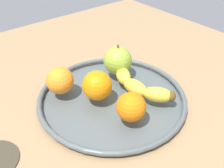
% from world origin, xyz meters
% --- Properties ---
extents(ground_plane, '(1.13, 1.13, 0.04)m').
position_xyz_m(ground_plane, '(0.00, 0.00, -0.02)').
color(ground_plane, '#9A7953').
extents(fruit_bowl, '(0.36, 0.36, 0.02)m').
position_xyz_m(fruit_bowl, '(0.00, 0.00, 0.01)').
color(fruit_bowl, '#505A5B').
rests_on(fruit_bowl, ground_plane).
extents(banana, '(0.19, 0.08, 0.04)m').
position_xyz_m(banana, '(0.03, 0.06, 0.04)').
color(banana, yellow).
rests_on(banana, fruit_bowl).
extents(apple, '(0.07, 0.07, 0.08)m').
position_xyz_m(apple, '(-0.06, 0.07, 0.06)').
color(apple, '#94B737').
rests_on(apple, fruit_bowl).
extents(orange_back_right, '(0.07, 0.07, 0.07)m').
position_xyz_m(orange_back_right, '(-0.01, -0.03, 0.05)').
color(orange_back_right, orange).
rests_on(orange_back_right, fruit_bowl).
extents(orange_back_left, '(0.07, 0.07, 0.07)m').
position_xyz_m(orange_back_left, '(-0.09, -0.09, 0.05)').
color(orange_back_left, orange).
rests_on(orange_back_left, fruit_bowl).
extents(orange_front_right, '(0.06, 0.06, 0.06)m').
position_xyz_m(orange_front_right, '(0.09, -0.02, 0.05)').
color(orange_front_right, orange).
rests_on(orange_front_right, fruit_bowl).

